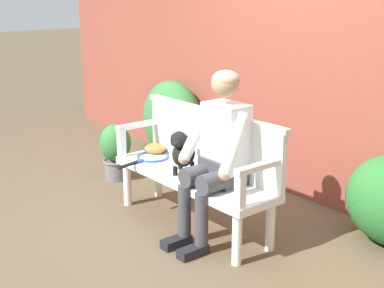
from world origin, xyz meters
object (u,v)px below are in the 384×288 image
object	(u,v)px
potted_plant	(116,149)
baseball_glove	(154,148)
person_seated	(218,150)
garden_bench	(192,181)
tennis_racket	(151,158)
dog_on_bench	(183,151)

from	to	relation	value
potted_plant	baseball_glove	bearing A→B (deg)	-1.86
person_seated	potted_plant	xyz separation A→B (m)	(-1.68, 0.12, -0.41)
garden_bench	tennis_racket	xyz separation A→B (m)	(-0.54, -0.03, 0.07)
person_seated	baseball_glove	bearing A→B (deg)	174.21
person_seated	potted_plant	world-z (taller)	person_seated
person_seated	potted_plant	bearing A→B (deg)	175.88
baseball_glove	garden_bench	bearing A→B (deg)	-30.50
person_seated	baseball_glove	distance (m)	1.00
garden_bench	dog_on_bench	bearing A→B (deg)	-129.22
garden_bench	dog_on_bench	distance (m)	0.26
dog_on_bench	baseball_glove	xyz separation A→B (m)	(-0.60, 0.15, -0.14)
person_seated	potted_plant	size ratio (longest dim) A/B	2.30
potted_plant	person_seated	bearing A→B (deg)	-4.12
garden_bench	potted_plant	xyz separation A→B (m)	(-1.36, 0.11, -0.07)
person_seated	tennis_racket	world-z (taller)	person_seated
tennis_racket	baseball_glove	xyz separation A→B (m)	(-0.11, 0.12, 0.04)
dog_on_bench	baseball_glove	world-z (taller)	dog_on_bench
person_seated	potted_plant	distance (m)	1.73
garden_bench	dog_on_bench	xyz separation A→B (m)	(-0.05, -0.06, 0.25)
garden_bench	baseball_glove	distance (m)	0.66
garden_bench	baseball_glove	bearing A→B (deg)	172.04
tennis_racket	potted_plant	bearing A→B (deg)	170.32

